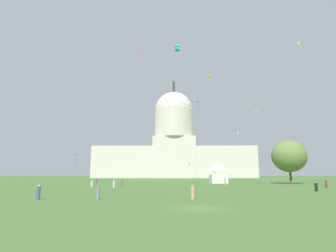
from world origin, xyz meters
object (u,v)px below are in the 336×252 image
Objects in this scene: person_black_near_tree_west at (316,187)px; kite_black_mid at (199,103)px; person_maroon_near_tree_east at (326,184)px; person_white_edge_east at (114,184)px; capitol_building at (174,146)px; person_grey_front_left at (266,182)px; person_grey_front_right at (98,194)px; person_olive_front_center at (122,184)px; kite_pink_mid at (140,51)px; person_white_mid_left at (92,184)px; kite_gold_high at (209,76)px; person_denim_near_tent at (38,193)px; kite_yellow_mid at (256,111)px; person_purple_deep_crowd at (97,181)px; person_tan_lawn_far_left at (225,182)px; kite_cyan_mid at (177,48)px; event_tent at (218,173)px; kite_turquoise_low at (75,157)px; person_tan_lawn_far_right at (193,192)px; kite_lime_high at (299,44)px; kite_white_mid at (238,133)px; tree_east_near at (289,156)px; kite_red_low at (189,165)px.

person_black_near_tree_west is 69.26m from kite_black_mid.
person_white_edge_east is (-43.95, 1.61, -0.01)m from person_maroon_near_tree_east.
person_grey_front_left is at bearing -79.36° from capitol_building.
person_olive_front_center is at bearing -85.48° from person_grey_front_right.
kite_pink_mid is 59.50m from kite_black_mid.
kite_gold_high is at bearing -163.98° from person_white_mid_left.
kite_yellow_mid is at bearing 50.25° from person_denim_near_tent.
person_denim_near_tent is at bearing -85.31° from person_purple_deep_crowd.
person_tan_lawn_far_left is 0.44× the size of kite_pink_mid.
person_olive_front_center is at bearing 156.24° from kite_cyan_mid.
kite_cyan_mid reaches higher than person_grey_front_right.
kite_black_mid is at bearing 64.25° from kite_gold_high.
person_tan_lawn_far_left reaches higher than person_black_near_tree_west.
event_tent is 46.52m from kite_pink_mid.
kite_black_mid is at bearing 34.51° from person_purple_deep_crowd.
person_purple_deep_crowd is 98.71m from kite_gold_high.
kite_black_mid is 31.66m from kite_yellow_mid.
kite_turquoise_low is 89.49m from kite_gold_high.
kite_gold_high is (19.50, 114.27, 58.28)m from person_tan_lawn_far_right.
kite_pink_mid is (-8.11, -151.98, 3.37)m from capitol_building.
capitol_building is 69.02× the size of person_tan_lawn_far_right.
person_tan_lawn_far_left is 0.45× the size of kite_lime_high.
kite_black_mid reaches higher than kite_turquoise_low.
kite_cyan_mid is 0.85× the size of kite_black_mid.
kite_turquoise_low reaches higher than event_tent.
kite_white_mid is (41.16, 56.93, 19.52)m from person_white_edge_east.
event_tent is 32.71m from person_maroon_near_tree_east.
person_tan_lawn_far_left is 0.61× the size of kite_white_mid.
person_denim_near_tent is at bearing -135.67° from tree_east_near.
kite_gold_high is at bearing -106.73° from kite_yellow_mid.
person_olive_front_center is 0.40× the size of kite_black_mid.
kite_pink_mid reaches higher than person_white_mid_left.
person_white_edge_east is 0.57× the size of kite_white_mid.
person_grey_front_right is 76.33m from kite_turquoise_low.
kite_turquoise_low reaches higher than person_purple_deep_crowd.
person_black_near_tree_west is 115.80m from kite_gold_high.
person_olive_front_center is at bearing 58.96° from kite_gold_high.
person_tan_lawn_far_right is 0.42× the size of kite_turquoise_low.
kite_pink_mid is at bearing -65.59° from person_purple_deep_crowd.
tree_east_near is at bearing -74.57° from capitol_building.
person_tan_lawn_far_left is 88.42m from kite_red_low.
person_grey_front_left is at bearing 11.20° from kite_cyan_mid.
kite_red_low is at bearing -52.23° from person_grey_front_left.
kite_yellow_mid is (45.91, 70.93, 4.56)m from kite_pink_mid.
person_olive_front_center is at bearing 105.19° from person_white_mid_left.
kite_white_mid is (27.11, -87.59, -3.86)m from capitol_building.
kite_black_mid is (19.50, 76.31, 31.27)m from person_grey_front_right.
person_tan_lawn_far_left is (-20.85, -7.22, -7.32)m from tree_east_near.
kite_gold_high is 53.95m from kite_red_low.
kite_yellow_mid reaches higher than person_white_mid_left.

